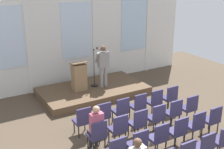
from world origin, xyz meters
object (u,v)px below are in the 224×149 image
object	(u,v)px
chair_r1_c5	(189,106)
chair_r2_c3	(178,130)
chair_r0_c4	(155,100)
chair_r2_c4	(196,124)
chair_r1_c1	(119,127)
chair_r1_c0	(97,134)
audience_r1_c0	(96,125)
chair_r0_c0	(83,119)
chair_r3_c3	(204,146)
chair_r0_c1	(103,114)
chair_r1_c2	(138,122)
lectern	(79,76)
chair_r0_c2	(121,109)
chair_r0_c5	(170,96)
mic_stand	(94,78)
chair_r1_c4	(174,111)
chair_r2_c5	(212,118)
chair_r0_c3	(139,105)
chair_r2_c1	(138,143)
chair_r2_c2	(159,136)
chair_r3_c4	(222,139)
speaker	(103,63)
chair_r1_c3	(157,116)

from	to	relation	value
chair_r1_c5	chair_r2_c3	size ratio (longest dim) A/B	1.00
chair_r0_c4	chair_r2_c4	bearing A→B (deg)	-90.00
chair_r0_c4	chair_r1_c1	size ratio (longest dim) A/B	1.00
chair_r1_c0	audience_r1_c0	world-z (taller)	audience_r1_c0
chair_r0_c0	chair_r1_c1	distance (m)	1.17
chair_r1_c0	chair_r3_c3	xyz separation A→B (m)	(2.04, -1.92, 0.00)
chair_r0_c1	chair_r1_c2	size ratio (longest dim) A/B	1.00
lectern	chair_r0_c2	size ratio (longest dim) A/B	1.23
chair_r1_c1	chair_r2_c4	size ratio (longest dim) A/B	1.00
chair_r0_c0	chair_r0_c5	xyz separation A→B (m)	(3.40, 0.00, 0.00)
mic_stand	chair_r1_c4	world-z (taller)	mic_stand
chair_r0_c1	chair_r3_c3	distance (m)	3.18
chair_r1_c5	chair_r1_c2	bearing A→B (deg)	180.00
chair_r1_c2	chair_r3_c3	bearing A→B (deg)	-70.46
lectern	chair_r1_c0	size ratio (longest dim) A/B	1.23
lectern	chair_r2_c5	bearing A→B (deg)	-63.95
chair_r0_c3	chair_r2_c1	world-z (taller)	same
lectern	chair_r0_c0	distance (m)	2.97
chair_r1_c0	chair_r1_c1	xyz separation A→B (m)	(0.68, 0.00, 0.00)
chair_r0_c3	chair_r1_c4	world-z (taller)	same
chair_r2_c4	chair_r2_c5	xyz separation A→B (m)	(0.68, 0.00, 0.00)
chair_r2_c2	chair_r3_c3	bearing A→B (deg)	-54.63
mic_stand	chair_r0_c5	size ratio (longest dim) A/B	1.65
lectern	chair_r0_c0	world-z (taller)	lectern
chair_r2_c2	chair_r0_c4	bearing A→B (deg)	54.63
chair_r3_c4	mic_stand	bearing A→B (deg)	98.99
speaker	chair_r0_c5	world-z (taller)	speaker
chair_r0_c5	speaker	bearing A→B (deg)	116.70
chair_r1_c5	chair_r2_c5	world-z (taller)	same
chair_r1_c1	chair_r2_c3	size ratio (longest dim) A/B	1.00
chair_r1_c0	chair_r3_c4	xyz separation A→B (m)	(2.72, -1.92, 0.00)
speaker	chair_r2_c5	bearing A→B (deg)	-73.96
chair_r0_c3	chair_r2_c3	distance (m)	1.92
chair_r0_c4	chair_r1_c0	world-z (taller)	same
audience_r1_c0	chair_r3_c3	size ratio (longest dim) A/B	1.43
chair_r0_c5	chair_r2_c3	xyz separation A→B (m)	(-1.36, -1.92, 0.00)
chair_r1_c4	chair_r2_c2	size ratio (longest dim) A/B	1.00
mic_stand	chair_r1_c5	bearing A→B (deg)	-67.18
chair_r2_c3	chair_r1_c1	bearing A→B (deg)	144.85
chair_r1_c1	chair_r2_c4	world-z (taller)	same
chair_r1_c0	chair_r2_c4	xyz separation A→B (m)	(2.72, -0.96, 0.00)
chair_r0_c2	chair_r1_c0	world-z (taller)	same
chair_r0_c4	chair_r1_c3	distance (m)	1.17
chair_r0_c1	chair_r0_c4	size ratio (longest dim) A/B	1.00
audience_r1_c0	chair_r2_c3	size ratio (longest dim) A/B	1.43
mic_stand	chair_r2_c3	size ratio (longest dim) A/B	1.65
chair_r2_c2	chair_r2_c3	distance (m)	0.68
chair_r0_c2	chair_r2_c4	bearing A→B (deg)	-54.63
chair_r1_c3	chair_r2_c4	size ratio (longest dim) A/B	1.00
audience_r1_c0	chair_r1_c4	size ratio (longest dim) A/B	1.43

